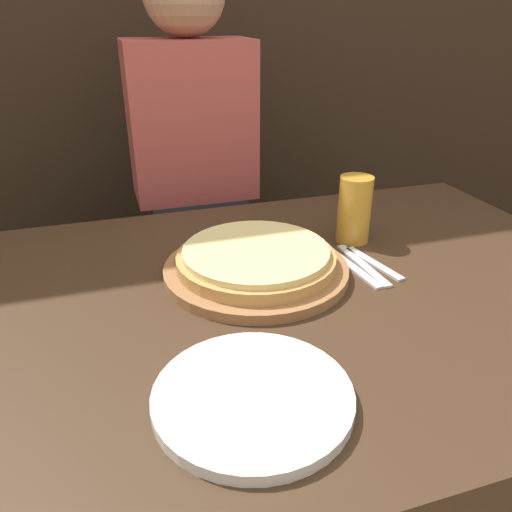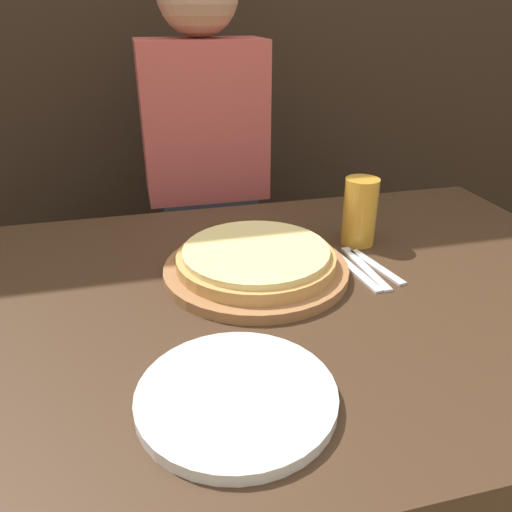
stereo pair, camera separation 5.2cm
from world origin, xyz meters
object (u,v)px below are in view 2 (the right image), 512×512
Objects in this scene: diner_person at (207,207)px; dinner_plate at (237,396)px; spoon at (376,267)px; pizza_on_board at (256,263)px; fork at (353,269)px; dinner_knife at (365,268)px; beer_glass at (360,209)px.

dinner_plate is at bearing -96.38° from diner_person.
spoon is 0.12× the size of diner_person.
fork is at bearing -9.40° from pizza_on_board.
fork is 0.02m from dinner_knife.
pizza_on_board is at bearing -160.53° from beer_glass.
fork is (0.19, -0.03, -0.02)m from pizza_on_board.
spoon is (-0.01, -0.12, -0.08)m from beer_glass.
pizza_on_board is at bearing 171.67° from dinner_knife.
fork is (0.30, 0.31, -0.01)m from dinner_plate.
beer_glass is 0.57m from dinner_plate.
dinner_knife and spoon have the same top height.
pizza_on_board reaches higher than spoon.
fork is at bearing -180.00° from spoon.
fork is at bearing -180.00° from dinner_knife.
spoon is at bearing 40.90° from dinner_plate.
spoon is at bearing 0.00° from fork.
pizza_on_board is 0.22m from dinner_knife.
dinner_plate is 1.40× the size of fork.
dinner_knife is 0.14× the size of diner_person.
beer_glass reaches higher than spoon.
dinner_plate is at bearing -108.18° from pizza_on_board.
pizza_on_board is 0.28m from beer_glass.
dinner_plate is 1.65× the size of spoon.
dinner_plate is 0.45m from dinner_knife.
dinner_plate reaches higher than spoon.
fork is at bearing -71.33° from diner_person.
beer_glass is 0.16m from fork.
dinner_knife is at bearing -69.20° from diner_person.
fork is 1.18× the size of spoon.
diner_person reaches higher than pizza_on_board.
dinner_plate is 0.43m from fork.
dinner_knife is at bearing -107.09° from beer_glass.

